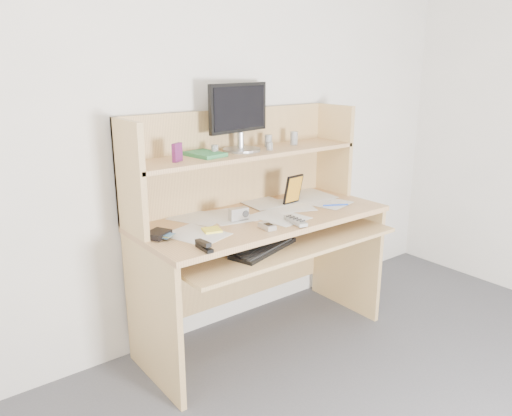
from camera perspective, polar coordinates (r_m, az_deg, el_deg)
back_wall at (r=2.86m, az=-3.19°, el=10.26°), size 3.60×0.04×2.50m
desk at (r=2.79m, az=-0.22°, el=-1.56°), size 1.40×0.70×1.30m
paper_clutter at (r=2.71m, az=0.82°, el=-0.80°), size 1.32×0.54×0.01m
keyboard at (r=2.49m, az=0.83°, el=-4.54°), size 0.43×0.26×0.03m
tv_remote at (r=2.58m, az=4.53°, el=-1.46°), size 0.09×0.18×0.02m
flip_phone at (r=2.49m, az=1.27°, el=-2.01°), size 0.06×0.10×0.03m
stapler at (r=2.22m, az=-5.93°, el=-4.22°), size 0.04×0.12×0.04m
wallet at (r=2.41m, az=-11.14°, el=-2.94°), size 0.14×0.13×0.03m
sticky_note_pad at (r=2.47m, az=-5.08°, el=-2.53°), size 0.10×0.10×0.01m
digital_camera at (r=2.62m, az=-2.01°, el=-0.66°), size 0.11×0.05×0.06m
game_case at (r=2.90m, az=4.27°, el=2.14°), size 0.12×0.02×0.17m
blue_pen at (r=2.91m, az=9.09°, el=0.35°), size 0.13×0.08×0.01m
card_box at (r=2.49m, az=-8.99°, el=6.29°), size 0.07×0.05×0.09m
shelf_book at (r=2.63m, az=-5.85°, el=6.15°), size 0.17×0.22×0.02m
chip_stack_a at (r=2.66m, az=-4.75°, el=6.64°), size 0.05×0.05×0.05m
chip_stack_b at (r=2.90m, az=1.42°, el=7.68°), size 0.05×0.05×0.07m
chip_stack_c at (r=2.79m, az=1.57°, el=7.08°), size 0.05×0.05×0.04m
chip_stack_d at (r=2.98m, az=4.35°, el=7.96°), size 0.06×0.06×0.08m
monitor at (r=2.76m, az=-1.95°, el=10.58°), size 0.42×0.21×0.36m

